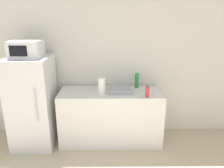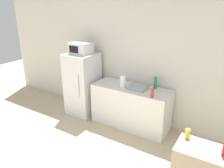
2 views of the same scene
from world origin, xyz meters
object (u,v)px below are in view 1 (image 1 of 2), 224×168
(refrigerator, at_px, (33,103))
(microwave, at_px, (26,49))
(bottle_tall, at_px, (137,80))
(bottle_short, at_px, (147,92))
(paper_towel_roll, at_px, (102,86))

(refrigerator, relative_size, microwave, 3.26)
(bottle_tall, bearing_deg, bottle_short, -75.78)
(microwave, relative_size, bottle_short, 2.78)
(refrigerator, height_order, paper_towel_roll, refrigerator)
(microwave, height_order, bottle_tall, microwave)
(refrigerator, bearing_deg, paper_towel_roll, -2.36)
(refrigerator, xyz_separation_m, microwave, (-0.00, -0.00, 0.85))
(bottle_tall, bearing_deg, microwave, -170.85)
(refrigerator, distance_m, bottle_tall, 1.72)
(refrigerator, relative_size, paper_towel_roll, 5.53)
(bottle_tall, distance_m, paper_towel_roll, 0.66)
(microwave, bearing_deg, bottle_short, -5.11)
(bottle_tall, xyz_separation_m, bottle_short, (0.11, -0.43, -0.04))
(bottle_short, xyz_separation_m, paper_towel_roll, (-0.68, 0.12, 0.05))
(bottle_short, bearing_deg, paper_towel_roll, 170.41)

